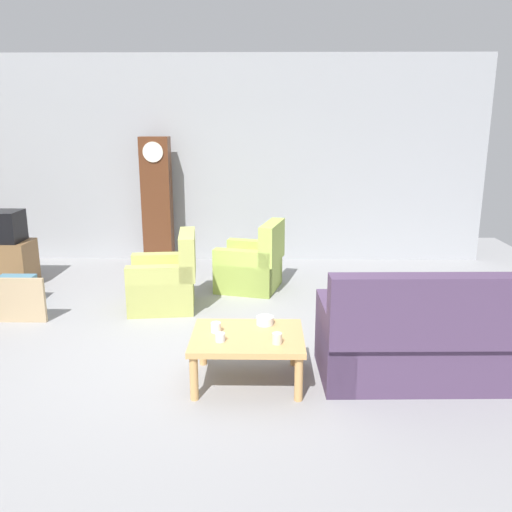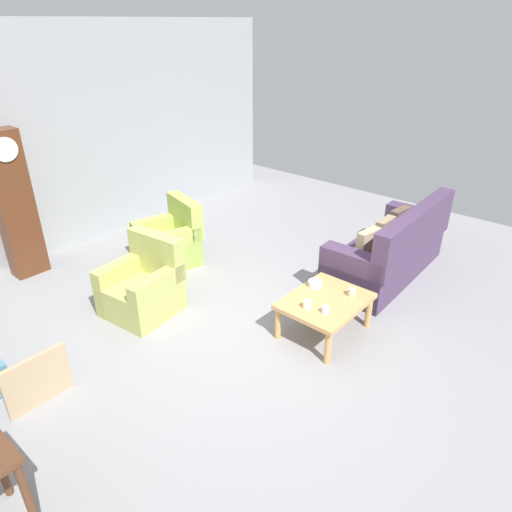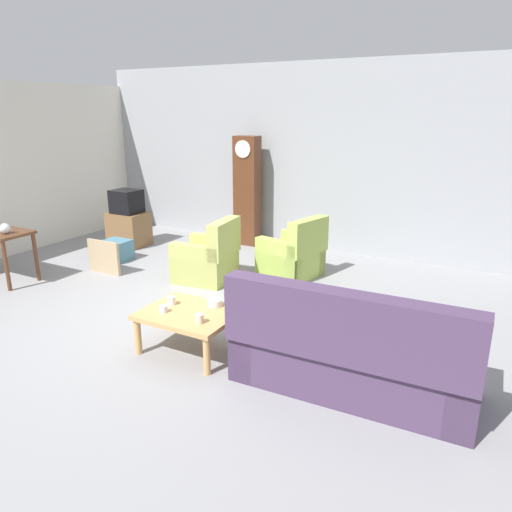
{
  "view_description": "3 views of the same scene",
  "coord_description": "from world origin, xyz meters",
  "px_view_note": "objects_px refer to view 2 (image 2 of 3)",
  "views": [
    {
      "loc": [
        0.73,
        -4.94,
        2.22
      ],
      "look_at": [
        0.64,
        0.71,
        0.77
      ],
      "focal_mm": 37.34,
      "sensor_mm": 36.0,
      "label": 1
    },
    {
      "loc": [
        -3.13,
        -2.91,
        3.16
      ],
      "look_at": [
        0.44,
        0.19,
        0.73
      ],
      "focal_mm": 32.28,
      "sensor_mm": 36.0,
      "label": 2
    },
    {
      "loc": [
        3.32,
        -4.31,
        2.4
      ],
      "look_at": [
        0.72,
        0.49,
        0.72
      ],
      "focal_mm": 33.3,
      "sensor_mm": 36.0,
      "label": 3
    }
  ],
  "objects_px": {
    "armchair_olive_near": "(143,288)",
    "coffee_table_wood": "(325,304)",
    "grandfather_clock": "(15,205)",
    "bowl_white_stacked": "(315,284)",
    "cup_cream_tall": "(352,292)",
    "cup_blue_rimmed": "(325,310)",
    "couch_floral": "(390,251)",
    "cup_white_porcelain": "(307,304)",
    "armchair_olive_far": "(170,242)",
    "framed_picture_leaning": "(37,380)"
  },
  "relations": [
    {
      "from": "coffee_table_wood",
      "to": "cup_cream_tall",
      "type": "height_order",
      "value": "cup_cream_tall"
    },
    {
      "from": "framed_picture_leaning",
      "to": "coffee_table_wood",
      "type": "bearing_deg",
      "value": -27.63
    },
    {
      "from": "grandfather_clock",
      "to": "cup_cream_tall",
      "type": "distance_m",
      "value": 4.46
    },
    {
      "from": "grandfather_clock",
      "to": "cup_blue_rimmed",
      "type": "xyz_separation_m",
      "value": [
        1.29,
        -4.02,
        -0.53
      ]
    },
    {
      "from": "cup_white_porcelain",
      "to": "cup_blue_rimmed",
      "type": "xyz_separation_m",
      "value": [
        0.05,
        -0.2,
        -0.01
      ]
    },
    {
      "from": "couch_floral",
      "to": "cup_cream_tall",
      "type": "bearing_deg",
      "value": -170.57
    },
    {
      "from": "armchair_olive_far",
      "to": "coffee_table_wood",
      "type": "relative_size",
      "value": 0.99
    },
    {
      "from": "framed_picture_leaning",
      "to": "bowl_white_stacked",
      "type": "relative_size",
      "value": 3.84
    },
    {
      "from": "armchair_olive_near",
      "to": "coffee_table_wood",
      "type": "xyz_separation_m",
      "value": [
        1.05,
        -1.89,
        0.06
      ]
    },
    {
      "from": "coffee_table_wood",
      "to": "grandfather_clock",
      "type": "height_order",
      "value": "grandfather_clock"
    },
    {
      "from": "grandfather_clock",
      "to": "cup_blue_rimmed",
      "type": "distance_m",
      "value": 4.26
    },
    {
      "from": "armchair_olive_near",
      "to": "coffee_table_wood",
      "type": "bearing_deg",
      "value": -60.99
    },
    {
      "from": "grandfather_clock",
      "to": "cup_white_porcelain",
      "type": "bearing_deg",
      "value": -72.07
    },
    {
      "from": "couch_floral",
      "to": "coffee_table_wood",
      "type": "distance_m",
      "value": 1.7
    },
    {
      "from": "armchair_olive_far",
      "to": "cup_blue_rimmed",
      "type": "relative_size",
      "value": 11.73
    },
    {
      "from": "armchair_olive_near",
      "to": "bowl_white_stacked",
      "type": "distance_m",
      "value": 2.03
    },
    {
      "from": "couch_floral",
      "to": "cup_white_porcelain",
      "type": "distance_m",
      "value": 1.97
    },
    {
      "from": "cup_cream_tall",
      "to": "bowl_white_stacked",
      "type": "distance_m",
      "value": 0.44
    },
    {
      "from": "framed_picture_leaning",
      "to": "grandfather_clock",
      "type": "bearing_deg",
      "value": 66.38
    },
    {
      "from": "armchair_olive_far",
      "to": "cup_cream_tall",
      "type": "height_order",
      "value": "armchair_olive_far"
    },
    {
      "from": "armchair_olive_near",
      "to": "bowl_white_stacked",
      "type": "height_order",
      "value": "armchair_olive_near"
    },
    {
      "from": "cup_white_porcelain",
      "to": "couch_floral",
      "type": "bearing_deg",
      "value": 0.14
    },
    {
      "from": "grandfather_clock",
      "to": "bowl_white_stacked",
      "type": "distance_m",
      "value": 4.04
    },
    {
      "from": "armchair_olive_near",
      "to": "grandfather_clock",
      "type": "relative_size",
      "value": 0.47
    },
    {
      "from": "armchair_olive_far",
      "to": "framed_picture_leaning",
      "type": "xyz_separation_m",
      "value": [
        -2.6,
        -1.26,
        -0.05
      ]
    },
    {
      "from": "armchair_olive_near",
      "to": "framed_picture_leaning",
      "type": "xyz_separation_m",
      "value": [
        -1.57,
        -0.52,
        -0.05
      ]
    },
    {
      "from": "couch_floral",
      "to": "armchair_olive_near",
      "type": "xyz_separation_m",
      "value": [
        -2.74,
        1.82,
        -0.05
      ]
    },
    {
      "from": "couch_floral",
      "to": "cup_cream_tall",
      "type": "distance_m",
      "value": 1.47
    },
    {
      "from": "armchair_olive_near",
      "to": "cup_blue_rimmed",
      "type": "relative_size",
      "value": 11.33
    },
    {
      "from": "armchair_olive_near",
      "to": "cup_blue_rimmed",
      "type": "distance_m",
      "value": 2.19
    },
    {
      "from": "armchair_olive_far",
      "to": "grandfather_clock",
      "type": "relative_size",
      "value": 0.48
    },
    {
      "from": "framed_picture_leaning",
      "to": "cup_white_porcelain",
      "type": "height_order",
      "value": "cup_white_porcelain"
    },
    {
      "from": "couch_floral",
      "to": "cup_blue_rimmed",
      "type": "bearing_deg",
      "value": -174.03
    },
    {
      "from": "couch_floral",
      "to": "cup_white_porcelain",
      "type": "relative_size",
      "value": 24.21
    },
    {
      "from": "grandfather_clock",
      "to": "cup_blue_rimmed",
      "type": "relative_size",
      "value": 24.34
    },
    {
      "from": "coffee_table_wood",
      "to": "cup_white_porcelain",
      "type": "relative_size",
      "value": 10.95
    },
    {
      "from": "grandfather_clock",
      "to": "cup_cream_tall",
      "type": "bearing_deg",
      "value": -66.54
    },
    {
      "from": "coffee_table_wood",
      "to": "framed_picture_leaning",
      "type": "height_order",
      "value": "framed_picture_leaning"
    },
    {
      "from": "armchair_olive_near",
      "to": "cup_cream_tall",
      "type": "relative_size",
      "value": 10.12
    },
    {
      "from": "cup_blue_rimmed",
      "to": "cup_cream_tall",
      "type": "height_order",
      "value": "cup_cream_tall"
    },
    {
      "from": "coffee_table_wood",
      "to": "grandfather_clock",
      "type": "bearing_deg",
      "value": 111.28
    },
    {
      "from": "couch_floral",
      "to": "cup_blue_rimmed",
      "type": "distance_m",
      "value": 1.93
    },
    {
      "from": "grandfather_clock",
      "to": "cup_white_porcelain",
      "type": "distance_m",
      "value": 4.06
    },
    {
      "from": "cup_cream_tall",
      "to": "armchair_olive_far",
      "type": "bearing_deg",
      "value": 95.43
    },
    {
      "from": "grandfather_clock",
      "to": "framed_picture_leaning",
      "type": "relative_size",
      "value": 3.29
    },
    {
      "from": "armchair_olive_far",
      "to": "grandfather_clock",
      "type": "xyz_separation_m",
      "value": [
        -1.5,
        1.25,
        0.69
      ]
    },
    {
      "from": "cup_cream_tall",
      "to": "bowl_white_stacked",
      "type": "bearing_deg",
      "value": 103.21
    },
    {
      "from": "cup_blue_rimmed",
      "to": "armchair_olive_far",
      "type": "bearing_deg",
      "value": 85.77
    },
    {
      "from": "cup_white_porcelain",
      "to": "bowl_white_stacked",
      "type": "bearing_deg",
      "value": 23.9
    },
    {
      "from": "bowl_white_stacked",
      "to": "coffee_table_wood",
      "type": "bearing_deg",
      "value": -121.36
    }
  ]
}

